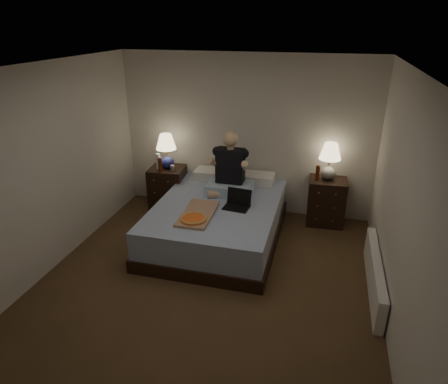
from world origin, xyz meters
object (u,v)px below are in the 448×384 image
(soda_can, at_px, (172,168))
(nightstand_left, at_px, (168,188))
(bed, at_px, (217,221))
(person, at_px, (230,164))
(radiator, at_px, (374,274))
(lamp_left, at_px, (167,151))
(water_bottle, at_px, (158,161))
(laptop, at_px, (236,200))
(beer_bottle_right, at_px, (318,173))
(pizza_box, at_px, (193,219))
(nightstand_right, at_px, (326,201))
(beer_bottle_left, at_px, (160,165))
(lamp_right, at_px, (329,161))

(soda_can, bearing_deg, nightstand_left, 142.50)
(bed, relative_size, soda_can, 22.23)
(person, distance_m, radiator, 2.42)
(lamp_left, distance_m, soda_can, 0.29)
(water_bottle, bearing_deg, laptop, -28.48)
(lamp_left, xyz_separation_m, beer_bottle_right, (2.37, 0.05, -0.16))
(nightstand_left, distance_m, pizza_box, 1.68)
(nightstand_left, relative_size, radiator, 0.45)
(pizza_box, bearing_deg, lamp_left, 122.15)
(nightstand_right, bearing_deg, laptop, -142.48)
(beer_bottle_left, bearing_deg, water_bottle, 124.03)
(nightstand_left, relative_size, water_bottle, 2.87)
(bed, xyz_separation_m, lamp_left, (-1.05, 0.78, 0.72))
(laptop, xyz_separation_m, pizza_box, (-0.44, -0.53, -0.08))
(nightstand_left, distance_m, person, 1.37)
(nightstand_right, bearing_deg, beer_bottle_left, -175.27)
(nightstand_right, distance_m, radiator, 1.71)
(nightstand_right, height_order, beer_bottle_left, beer_bottle_left)
(nightstand_right, bearing_deg, water_bottle, -178.06)
(laptop, bearing_deg, pizza_box, -123.13)
(bed, relative_size, radiator, 1.39)
(lamp_right, bearing_deg, radiator, -68.80)
(beer_bottle_left, relative_size, person, 0.25)
(lamp_left, relative_size, person, 0.60)
(bed, distance_m, person, 0.84)
(soda_can, relative_size, beer_bottle_right, 0.43)
(water_bottle, bearing_deg, beer_bottle_right, 2.68)
(nightstand_right, xyz_separation_m, lamp_left, (-2.54, -0.13, 0.64))
(water_bottle, bearing_deg, lamp_left, 26.46)
(bed, xyz_separation_m, beer_bottle_left, (-1.10, 0.60, 0.55))
(nightstand_left, bearing_deg, beer_bottle_right, -3.02)
(beer_bottle_right, relative_size, pizza_box, 0.30)
(bed, height_order, water_bottle, water_bottle)
(soda_can, distance_m, laptop, 1.42)
(water_bottle, distance_m, pizza_box, 1.70)
(beer_bottle_right, relative_size, person, 0.25)
(bed, height_order, beer_bottle_left, beer_bottle_left)
(nightstand_left, xyz_separation_m, beer_bottle_left, (-0.04, -0.17, 0.47))
(water_bottle, bearing_deg, lamp_right, 4.18)
(beer_bottle_left, relative_size, beer_bottle_right, 1.00)
(beer_bottle_right, bearing_deg, water_bottle, -177.32)
(beer_bottle_left, bearing_deg, beer_bottle_right, 5.63)
(nightstand_right, xyz_separation_m, person, (-1.41, -0.52, 0.66))
(beer_bottle_left, xyz_separation_m, pizza_box, (0.95, -1.21, -0.24))
(radiator, bearing_deg, laptop, 161.49)
(lamp_left, relative_size, lamp_right, 1.00)
(bed, relative_size, lamp_left, 3.97)
(beer_bottle_right, bearing_deg, nightstand_right, 24.32)
(water_bottle, height_order, beer_bottle_left, water_bottle)
(laptop, bearing_deg, soda_can, 154.96)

